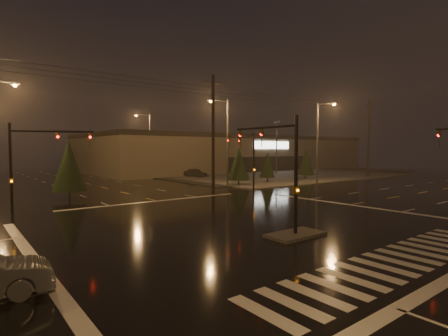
# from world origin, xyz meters

# --- Properties ---
(ground) EXTENTS (140.00, 140.00, 0.00)m
(ground) POSITION_xyz_m (0.00, 0.00, 0.00)
(ground) COLOR black
(ground) RESTS_ON ground
(sidewalk_ne) EXTENTS (36.00, 36.00, 0.12)m
(sidewalk_ne) POSITION_xyz_m (30.00, 30.00, 0.06)
(sidewalk_ne) COLOR #43413C
(sidewalk_ne) RESTS_ON ground
(median_island) EXTENTS (3.00, 1.60, 0.15)m
(median_island) POSITION_xyz_m (0.00, -4.00, 0.07)
(median_island) COLOR #43413C
(median_island) RESTS_ON ground
(crosswalk) EXTENTS (15.00, 2.60, 0.01)m
(crosswalk) POSITION_xyz_m (0.00, -9.00, 0.01)
(crosswalk) COLOR beige
(crosswalk) RESTS_ON ground
(stop_bar_far) EXTENTS (16.00, 0.50, 0.01)m
(stop_bar_far) POSITION_xyz_m (0.00, 11.00, 0.01)
(stop_bar_far) COLOR beige
(stop_bar_far) RESTS_ON ground
(parking_lot) EXTENTS (50.00, 24.00, 0.08)m
(parking_lot) POSITION_xyz_m (35.00, 28.00, 0.04)
(parking_lot) COLOR black
(parking_lot) RESTS_ON ground
(retail_building) EXTENTS (60.20, 28.30, 7.20)m
(retail_building) POSITION_xyz_m (35.00, 45.99, 3.84)
(retail_building) COLOR brown
(retail_building) RESTS_ON ground
(signal_mast_median) EXTENTS (0.25, 4.59, 6.00)m
(signal_mast_median) POSITION_xyz_m (0.00, -3.07, 3.75)
(signal_mast_median) COLOR black
(signal_mast_median) RESTS_ON ground
(signal_mast_ne) EXTENTS (4.84, 1.86, 6.00)m
(signal_mast_ne) POSITION_xyz_m (9.50, 10.14, 3.79)
(signal_mast_ne) COLOR black
(signal_mast_ne) RESTS_ON ground
(signal_mast_nw) EXTENTS (4.84, 1.86, 6.00)m
(signal_mast_nw) POSITION_xyz_m (-9.50, 10.14, 3.79)
(signal_mast_nw) COLOR black
(signal_mast_nw) RESTS_ON ground
(streetlight_3) EXTENTS (2.77, 0.32, 10.00)m
(streetlight_3) POSITION_xyz_m (11.18, 16.00, 5.80)
(streetlight_3) COLOR #38383A
(streetlight_3) RESTS_ON ground
(streetlight_4) EXTENTS (2.77, 0.32, 10.00)m
(streetlight_4) POSITION_xyz_m (11.18, 36.00, 5.80)
(streetlight_4) COLOR #38383A
(streetlight_4) RESTS_ON ground
(streetlight_6) EXTENTS (0.32, 2.77, 10.00)m
(streetlight_6) POSITION_xyz_m (22.00, 11.18, 5.80)
(streetlight_6) COLOR #38383A
(streetlight_6) RESTS_ON ground
(utility_pole_1) EXTENTS (2.20, 0.32, 12.00)m
(utility_pole_1) POSITION_xyz_m (8.00, 14.00, 6.13)
(utility_pole_1) COLOR black
(utility_pole_1) RESTS_ON ground
(utility_pole_2) EXTENTS (2.20, 0.32, 12.00)m
(utility_pole_2) POSITION_xyz_m (38.00, 14.00, 6.13)
(utility_pole_2) COLOR black
(utility_pole_2) RESTS_ON ground
(conifer_0) EXTENTS (2.58, 2.58, 4.73)m
(conifer_0) POSITION_xyz_m (13.52, 16.44, 2.71)
(conifer_0) COLOR black
(conifer_0) RESTS_ON ground
(conifer_1) EXTENTS (2.04, 2.04, 3.89)m
(conifer_1) POSITION_xyz_m (18.98, 17.08, 2.29)
(conifer_1) COLOR black
(conifer_1) RESTS_ON ground
(conifer_2) EXTENTS (2.37, 2.37, 4.41)m
(conifer_2) POSITION_xyz_m (26.68, 17.07, 2.55)
(conifer_2) COLOR black
(conifer_2) RESTS_ON ground
(conifer_3) EXTENTS (2.83, 2.83, 5.13)m
(conifer_3) POSITION_xyz_m (-5.45, 16.87, 2.91)
(conifer_3) COLOR black
(conifer_3) RESTS_ON ground
(car_parked) EXTENTS (2.40, 4.38, 1.41)m
(car_parked) POSITION_xyz_m (16.30, 30.17, 0.71)
(car_parked) COLOR black
(car_parked) RESTS_ON ground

